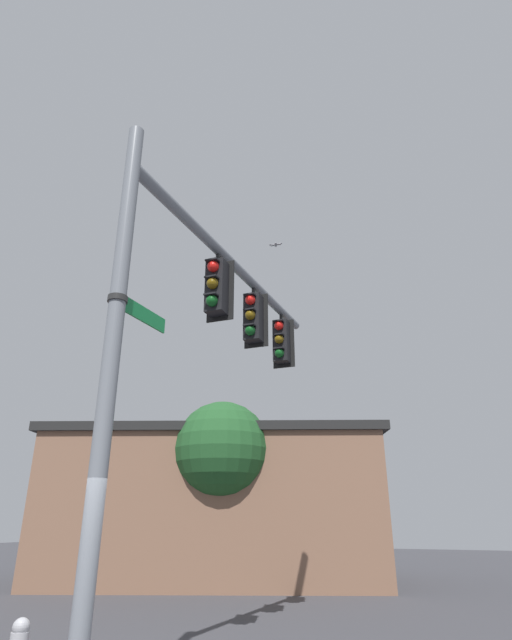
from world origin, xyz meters
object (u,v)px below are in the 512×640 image
at_px(traffic_light_mid_inner, 253,317).
at_px(traffic_light_mid_outer, 281,341).
at_px(traffic_light_nearest_pole, 216,287).
at_px(street_name_sign, 133,308).
at_px(bird_flying, 276,245).

distance_m(traffic_light_mid_inner, traffic_light_mid_outer, 1.67).
xyz_separation_m(traffic_light_nearest_pole, street_name_sign, (0.13, 2.32, -1.35)).
bearing_deg(traffic_light_mid_inner, traffic_light_mid_outer, -93.12).
bearing_deg(traffic_light_nearest_pole, street_name_sign, 86.85).
height_order(traffic_light_nearest_pole, street_name_sign, traffic_light_nearest_pole).
relative_size(traffic_light_mid_outer, bird_flying, 3.11).
relative_size(traffic_light_nearest_pole, traffic_light_mid_outer, 1.00).
xyz_separation_m(traffic_light_nearest_pole, traffic_light_mid_inner, (-0.09, -1.66, 0.00)).
bearing_deg(traffic_light_mid_inner, street_name_sign, 86.86).
bearing_deg(traffic_light_mid_outer, street_name_sign, 86.87).
bearing_deg(street_name_sign, traffic_light_nearest_pole, -93.15).
height_order(traffic_light_mid_inner, bird_flying, bird_flying).
height_order(traffic_light_mid_outer, bird_flying, bird_flying).
height_order(traffic_light_mid_inner, street_name_sign, traffic_light_mid_inner).
relative_size(traffic_light_mid_inner, traffic_light_mid_outer, 1.00).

